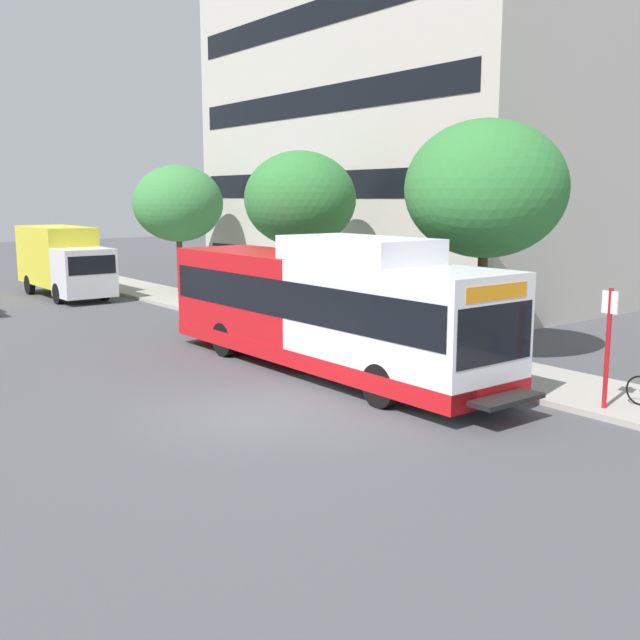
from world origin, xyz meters
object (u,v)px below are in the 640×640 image
object	(u,v)px
bus_stop_sign_pole	(608,339)
street_tree_mid_block	(300,199)
transit_bus	(324,308)
street_tree_far_block	(178,204)
street_tree_near_stop	(485,189)
box_truck_background	(63,260)

from	to	relation	value
bus_stop_sign_pole	street_tree_mid_block	size ratio (longest dim) A/B	0.42
transit_bus	bus_stop_sign_pole	size ratio (longest dim) A/B	4.71
transit_bus	street_tree_far_block	world-z (taller)	street_tree_far_block
street_tree_near_stop	transit_bus	bearing A→B (deg)	154.82
street_tree_mid_block	box_truck_background	xyz separation A→B (m)	(-4.59, 12.45, -2.80)
transit_bus	street_tree_near_stop	xyz separation A→B (m)	(4.08, -1.92, 3.13)
transit_bus	street_tree_mid_block	distance (m)	8.49
bus_stop_sign_pole	street_tree_far_block	size ratio (longest dim) A/B	0.43
transit_bus	box_truck_background	world-z (taller)	transit_bus
street_tree_near_stop	box_truck_background	world-z (taller)	street_tree_near_stop
street_tree_far_block	street_tree_mid_block	bearing A→B (deg)	-90.76
street_tree_near_stop	box_truck_background	xyz separation A→B (m)	(-4.45, 21.17, -3.09)
bus_stop_sign_pole	street_tree_mid_block	world-z (taller)	street_tree_mid_block
bus_stop_sign_pole	street_tree_near_stop	distance (m)	6.13
bus_stop_sign_pole	street_tree_mid_block	bearing A→B (deg)	82.05
bus_stop_sign_pole	street_tree_near_stop	bearing A→B (deg)	70.30
street_tree_far_block	street_tree_near_stop	bearing A→B (deg)	-90.84
street_tree_near_stop	box_truck_background	distance (m)	21.85
box_truck_background	bus_stop_sign_pole	bearing A→B (deg)	-84.13
transit_bus	box_truck_background	distance (m)	19.25
transit_bus	street_tree_mid_block	bearing A→B (deg)	58.16
transit_bus	box_truck_background	size ratio (longest dim) A/B	1.75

